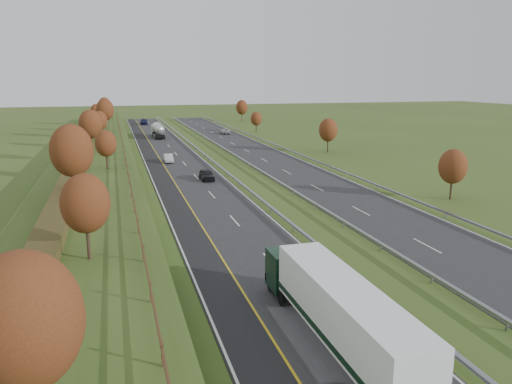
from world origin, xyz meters
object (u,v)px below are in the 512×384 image
at_px(car_silver_mid, 168,158).
at_px(car_small_far, 144,122).
at_px(box_lorry, 336,309).
at_px(car_oncoming, 225,131).
at_px(road_tanker, 158,130).
at_px(car_dark_near, 207,175).

xyz_separation_m(car_silver_mid, car_small_far, (0.68, 75.85, 0.11)).
distance_m(box_lorry, car_oncoming, 106.75).
bearing_deg(car_small_far, road_tanker, -85.40).
bearing_deg(car_dark_near, car_oncoming, 75.65).
relative_size(road_tanker, car_oncoming, 2.21).
xyz_separation_m(car_dark_near, car_silver_mid, (-3.50, 16.96, -0.05)).
bearing_deg(car_small_far, box_lorry, -86.52).
bearing_deg(road_tanker, car_small_far, 91.54).
bearing_deg(box_lorry, car_dark_near, 87.81).
distance_m(road_tanker, car_oncoming, 17.90).
bearing_deg(car_silver_mid, car_small_far, 91.08).
distance_m(box_lorry, car_small_far, 139.28).
bearing_deg(car_dark_near, box_lorry, -91.56).
xyz_separation_m(car_dark_near, car_oncoming, (15.74, 58.83, -0.05)).
distance_m(car_dark_near, car_small_far, 92.85).
xyz_separation_m(road_tanker, car_small_far, (-1.01, 37.36, -1.01)).
bearing_deg(road_tanker, car_oncoming, 10.91).
distance_m(car_dark_near, car_silver_mid, 17.32).
height_order(road_tanker, car_dark_near, road_tanker).
relative_size(road_tanker, car_dark_near, 2.54).
height_order(car_silver_mid, car_oncoming, car_oncoming).
bearing_deg(car_oncoming, box_lorry, 86.39).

